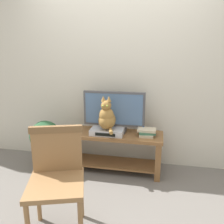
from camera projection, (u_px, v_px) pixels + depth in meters
name	position (u px, v px, depth m)	size (l,w,h in m)	color
ground_plane	(107.00, 194.00, 2.60)	(12.00, 12.00, 0.00)	slate
back_wall	(122.00, 63.00, 3.12)	(7.00, 0.12, 2.80)	beige
tv_stand	(113.00, 145.00, 3.05)	(1.28, 0.43, 0.53)	brown
tv	(114.00, 111.00, 3.01)	(0.80, 0.20, 0.53)	#4C4C51
media_box	(107.00, 132.00, 2.95)	(0.42, 0.23, 0.07)	#BCBCC1
cat	(107.00, 117.00, 2.88)	(0.22, 0.35, 0.43)	olive
wooden_chair	(57.00, 172.00, 1.98)	(0.58, 0.58, 0.93)	olive
book_stack	(147.00, 132.00, 2.89)	(0.23, 0.19, 0.09)	beige
potted_plant	(45.00, 140.00, 3.07)	(0.40, 0.40, 0.67)	#9E6B4C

